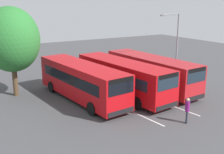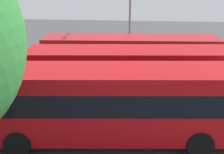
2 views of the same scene
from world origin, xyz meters
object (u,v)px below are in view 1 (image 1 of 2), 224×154
at_px(bus_far_left, 82,80).
at_px(street_lamp, 175,44).
at_px(bus_center_left, 123,77).
at_px(pedestrian, 187,108).
at_px(bus_center_right, 151,71).
at_px(depot_tree, 11,40).

distance_m(bus_far_left, street_lamp, 10.51).
bearing_deg(bus_center_left, pedestrian, -1.56).
relative_size(bus_center_left, bus_center_right, 1.00).
xyz_separation_m(street_lamp, depot_tree, (-4.34, -14.87, 0.91)).
distance_m(bus_center_right, pedestrian, 8.16).
xyz_separation_m(bus_center_right, pedestrian, (7.62, -2.85, -0.64)).
xyz_separation_m(pedestrian, street_lamp, (-7.88, 6.05, 3.03)).
distance_m(bus_far_left, bus_center_left, 3.70).
xyz_separation_m(bus_center_left, pedestrian, (7.33, 0.57, -0.64)).
bearing_deg(pedestrian, bus_center_left, -35.99).
xyz_separation_m(bus_far_left, street_lamp, (0.23, 10.24, 2.39)).
height_order(pedestrian, street_lamp, street_lamp).
bearing_deg(bus_far_left, street_lamp, 82.49).
bearing_deg(depot_tree, bus_center_right, 68.45).
relative_size(bus_center_right, street_lamp, 1.54).
bearing_deg(bus_center_right, depot_tree, -115.51).
height_order(street_lamp, depot_tree, depot_tree).
bearing_deg(bus_far_left, pedestrian, 21.08).
bearing_deg(bus_center_right, street_lamp, 90.77).
relative_size(street_lamp, depot_tree, 0.91).
bearing_deg(bus_center_right, bus_far_left, -98.00).
bearing_deg(pedestrian, depot_tree, -4.66).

